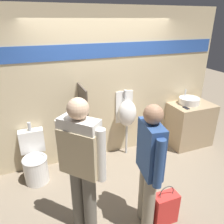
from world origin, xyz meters
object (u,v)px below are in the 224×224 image
at_px(shopping_bag, 165,208).
at_px(person_in_vest, 81,160).
at_px(urinal_near_counter, 127,113).
at_px(cell_phone, 186,108).
at_px(toilet, 35,161).
at_px(sink_basin, 189,101).
at_px(person_with_lanyard, 149,164).

bearing_deg(shopping_bag, person_in_vest, 162.83).
bearing_deg(urinal_near_counter, cell_phone, -13.51).
bearing_deg(shopping_bag, toilet, 134.98).
distance_m(sink_basin, shopping_bag, 2.33).
xyz_separation_m(urinal_near_counter, shopping_bag, (-0.21, -1.66, -0.64)).
distance_m(urinal_near_counter, person_with_lanyard, 1.64).
xyz_separation_m(toilet, shopping_bag, (1.51, -1.51, -0.11)).
height_order(person_with_lanyard, shopping_bag, person_with_lanyard).
xyz_separation_m(cell_phone, shopping_bag, (-1.35, -1.39, -0.68)).
relative_size(person_in_vest, shopping_bag, 3.06).
xyz_separation_m(toilet, person_in_vest, (0.52, -1.20, 0.69)).
relative_size(cell_phone, toilet, 0.15).
bearing_deg(toilet, person_with_lanyard, -48.32).
bearing_deg(sink_basin, person_with_lanyard, -140.38).
relative_size(sink_basin, person_with_lanyard, 0.24).
bearing_deg(toilet, cell_phone, -2.39).
distance_m(toilet, shopping_bag, 2.13).
distance_m(urinal_near_counter, shopping_bag, 1.79).
distance_m(sink_basin, toilet, 3.13).
bearing_deg(person_with_lanyard, person_in_vest, 82.34).
xyz_separation_m(urinal_near_counter, person_in_vest, (-1.20, -1.35, 0.16)).
relative_size(urinal_near_counter, person_with_lanyard, 0.77).
distance_m(cell_phone, person_with_lanyard, 2.05).
bearing_deg(sink_basin, person_in_vest, -153.66).
relative_size(cell_phone, person_in_vest, 0.08).
distance_m(person_in_vest, shopping_bag, 1.31).
relative_size(urinal_near_counter, person_in_vest, 0.73).
height_order(toilet, person_with_lanyard, person_with_lanyard).
bearing_deg(sink_basin, toilet, -178.90).
relative_size(sink_basin, shopping_bag, 0.71).
bearing_deg(person_with_lanyard, cell_phone, -41.56).
relative_size(cell_phone, urinal_near_counter, 0.11).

